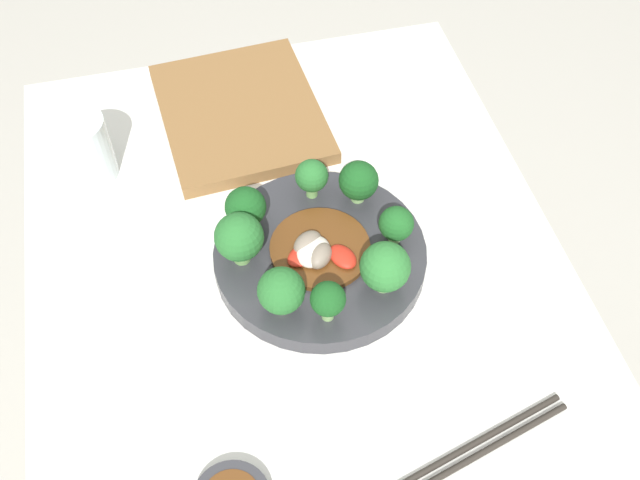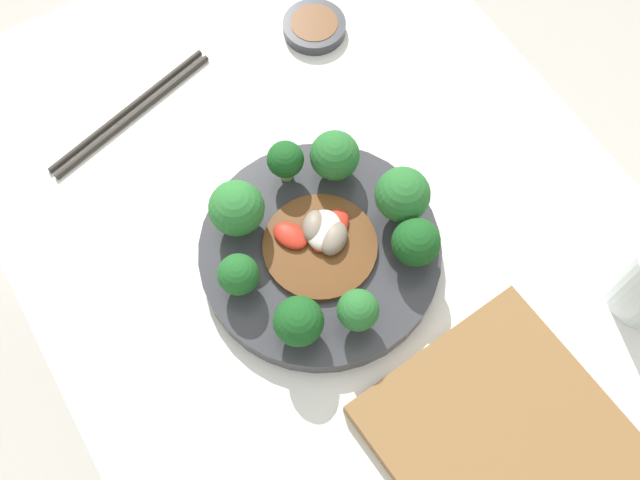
# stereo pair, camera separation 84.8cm
# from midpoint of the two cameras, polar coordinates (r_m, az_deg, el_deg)

# --- Properties ---
(table) EXTENTS (0.89, 0.65, 0.74)m
(table) POSITION_cam_midpoint_polar(r_m,az_deg,el_deg) (1.12, -4.19, -32.87)
(table) COLOR silver
(table) RESTS_ON ground_plane
(plate) EXTENTS (0.26, 0.26, 0.02)m
(plate) POSITION_cam_midpoint_polar(r_m,az_deg,el_deg) (0.75, -4.21, -28.29)
(plate) COLOR #333338
(plate) RESTS_ON table
(broccoli_south) EXTENTS (0.04, 0.04, 0.05)m
(broccoli_south) POSITION_cam_midpoint_polar(r_m,az_deg,el_deg) (0.71, 3.83, -26.47)
(broccoli_south) COLOR #89B76B
(broccoli_south) RESTS_ON plate
(broccoli_southwest) EXTENTS (0.06, 0.06, 0.07)m
(broccoli_southwest) POSITION_cam_midpoint_polar(r_m,az_deg,el_deg) (0.69, 2.45, -31.96)
(broccoli_southwest) COLOR #89B76B
(broccoli_southwest) RESTS_ON plate
(broccoli_north) EXTENTS (0.06, 0.06, 0.07)m
(broccoli_north) POSITION_cam_midpoint_polar(r_m,az_deg,el_deg) (0.70, -13.17, -28.08)
(broccoli_north) COLOR #70A356
(broccoli_north) RESTS_ON plate
(broccoli_west) EXTENTS (0.04, 0.04, 0.06)m
(broccoli_west) POSITION_cam_midpoint_polar(r_m,az_deg,el_deg) (0.69, -4.03, -35.38)
(broccoli_west) COLOR #89B76B
(broccoli_west) RESTS_ON plate
(broccoli_east) EXTENTS (0.04, 0.04, 0.06)m
(broccoli_east) POSITION_cam_midpoint_polar(r_m,az_deg,el_deg) (0.72, -4.98, -20.69)
(broccoli_east) COLOR #7AAD5B
(broccoli_east) RESTS_ON plate
(broccoli_northeast) EXTENTS (0.05, 0.05, 0.06)m
(broccoli_northeast) POSITION_cam_midpoint_polar(r_m,az_deg,el_deg) (0.72, -12.12, -24.20)
(broccoli_northeast) COLOR #89B76B
(broccoli_northeast) RESTS_ON plate
(broccoli_southeast) EXTENTS (0.05, 0.05, 0.06)m
(broccoli_southeast) POSITION_cam_midpoint_polar(r_m,az_deg,el_deg) (0.72, -0.04, -21.31)
(broccoli_southeast) COLOR #89B76B
(broccoli_southeast) RESTS_ON plate
(broccoli_northwest) EXTENTS (0.05, 0.05, 0.06)m
(broccoli_northwest) POSITION_cam_midpoint_polar(r_m,az_deg,el_deg) (0.70, -9.11, -34.18)
(broccoli_northwest) COLOR #89B76B
(broccoli_northwest) RESTS_ON plate
(stirfry_center) EXTENTS (0.12, 0.12, 0.03)m
(stirfry_center) POSITION_cam_midpoint_polar(r_m,az_deg,el_deg) (0.73, -4.59, -28.48)
(stirfry_center) COLOR #5B3314
(stirfry_center) RESTS_ON plate
(drinking_glass) EXTENTS (0.07, 0.07, 0.09)m
(drinking_glass) POSITION_cam_midpoint_polar(r_m,az_deg,el_deg) (0.83, -26.46, -15.03)
(drinking_glass) COLOR silver
(drinking_glass) RESTS_ON table
(chopsticks) EXTENTS (0.08, 0.23, 0.01)m
(chopsticks) POSITION_cam_midpoint_polar(r_m,az_deg,el_deg) (0.76, 11.98, -46.43)
(chopsticks) COLOR #2D2823
(chopsticks) RESTS_ON table
(cutting_board) EXTENTS (0.27, 0.23, 0.02)m
(cutting_board) POSITION_cam_midpoint_polar(r_m,az_deg,el_deg) (0.84, -11.29, -10.39)
(cutting_board) COLOR brown
(cutting_board) RESTS_ON table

